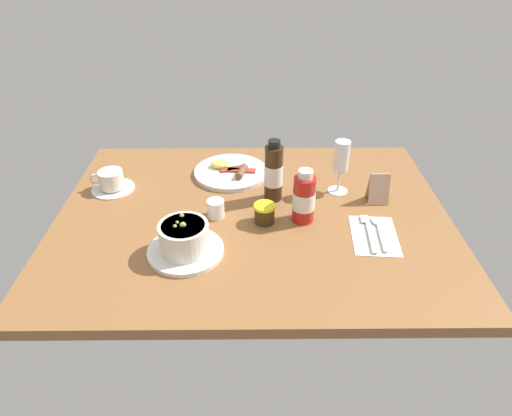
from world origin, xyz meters
The scene contains 11 objects.
ground_plane centered at (0.00, 0.00, -1.50)cm, with size 110.00×84.00×3.00cm, color brown.
porridge_bowl centered at (-16.81, -17.16, 4.07)cm, with size 19.08×19.08×9.24cm.
cutlery_setting centered at (32.03, -10.10, 0.26)cm, with size 13.23×18.35×0.90cm.
coffee_cup centered at (-42.98, 13.66, 2.80)cm, with size 12.96×12.93×6.25cm.
creamer_jug centered at (-10.34, -1.21, 2.62)cm, with size 4.86×5.78×5.64cm.
wine_glass centered at (25.89, 12.09, 10.86)cm, with size 6.08×6.08×16.54cm.
jam_jar centered at (3.16, -3.94, 2.79)cm, with size 5.83×5.83×5.51cm.
sauce_bottle_brown centered at (6.01, 8.11, 8.61)cm, with size 5.37×5.37×18.78cm.
sauce_bottle_red centered at (13.73, -2.96, 6.93)cm, with size 6.13×6.13×15.45cm.
breakfast_plate centered at (-7.15, 22.94, 0.93)cm, with size 23.74×23.74×3.70cm.
menu_card centered at (36.35, 6.26, 4.57)cm, with size 5.76×4.89×9.23cm.
Camera 1 is at (0.36, -104.15, 71.14)cm, focal length 31.35 mm.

